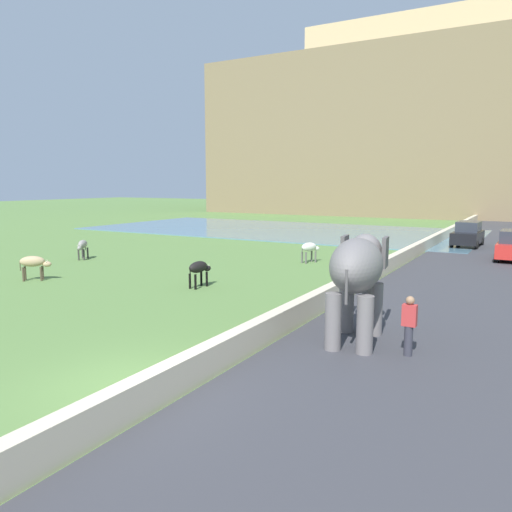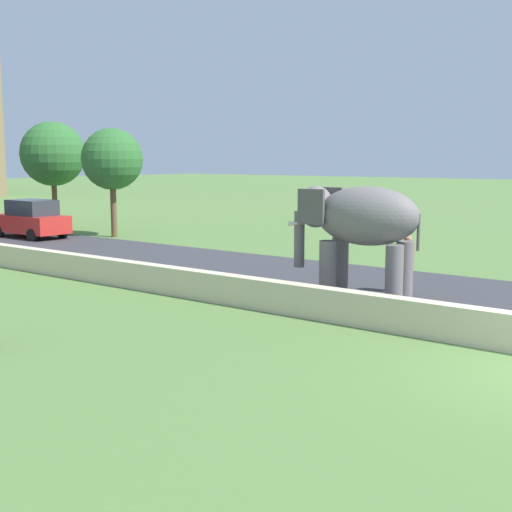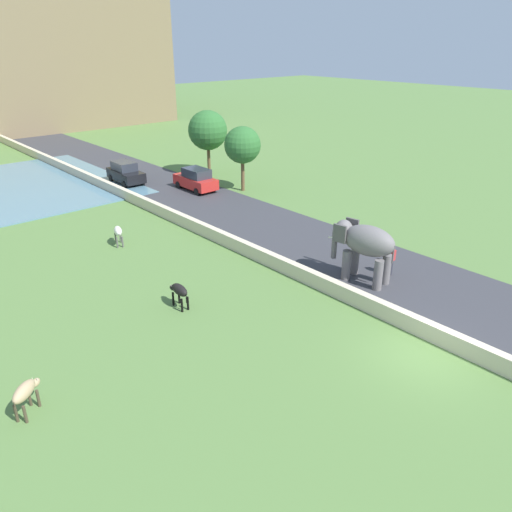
{
  "view_description": "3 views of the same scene",
  "coord_description": "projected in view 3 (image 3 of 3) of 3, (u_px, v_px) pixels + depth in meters",
  "views": [
    {
      "loc": [
        7.68,
        -7.7,
        4.47
      ],
      "look_at": [
        -1.6,
        8.58,
        1.72
      ],
      "focal_mm": 34.8,
      "sensor_mm": 36.0,
      "label": 1
    },
    {
      "loc": [
        -11.8,
        -2.71,
        3.68
      ],
      "look_at": [
        2.29,
        8.01,
        1.11
      ],
      "focal_mm": 47.4,
      "sensor_mm": 36.0,
      "label": 2
    },
    {
      "loc": [
        -15.36,
        -7.55,
        11.24
      ],
      "look_at": [
        -0.42,
        9.24,
        1.27
      ],
      "focal_mm": 34.63,
      "sensor_mm": 36.0,
      "label": 3
    }
  ],
  "objects": [
    {
      "name": "ground_plane",
      "position": [
        423.0,
        355.0,
        19.05
      ],
      "size": [
        220.0,
        220.0,
        0.0
      ],
      "primitive_type": "plane",
      "color": "#567A3D"
    },
    {
      "name": "road_surface",
      "position": [
        213.0,
        207.0,
        35.73
      ],
      "size": [
        7.0,
        120.0,
        0.06
      ],
      "primitive_type": "cube",
      "color": "#38383D",
      "rests_on": "ground"
    },
    {
      "name": "barrier_wall",
      "position": [
        185.0,
        221.0,
        31.92
      ],
      "size": [
        0.4,
        110.0,
        0.76
      ],
      "primitive_type": "cube",
      "color": "beige",
      "rests_on": "ground"
    },
    {
      "name": "elephant",
      "position": [
        364.0,
        243.0,
        24.09
      ],
      "size": [
        1.76,
        3.55,
        2.99
      ],
      "color": "slate",
      "rests_on": "ground"
    },
    {
      "name": "person_beside_elephant",
      "position": [
        391.0,
        260.0,
        25.1
      ],
      "size": [
        0.36,
        0.22,
        1.63
      ],
      "color": "#33333D",
      "rests_on": "ground"
    },
    {
      "name": "car_red",
      "position": [
        196.0,
        179.0,
        39.3
      ],
      "size": [
        1.83,
        4.02,
        1.8
      ],
      "color": "red",
      "rests_on": "ground"
    },
    {
      "name": "car_black",
      "position": [
        125.0,
        173.0,
        41.27
      ],
      "size": [
        1.91,
        4.06,
        1.8
      ],
      "color": "black",
      "rests_on": "ground"
    },
    {
      "name": "cow_black",
      "position": [
        179.0,
        291.0,
        22.15
      ],
      "size": [
        0.5,
        1.4,
        1.15
      ],
      "color": "black",
      "rests_on": "ground"
    },
    {
      "name": "cow_white",
      "position": [
        118.0,
        232.0,
        28.89
      ],
      "size": [
        0.81,
        1.41,
        1.15
      ],
      "color": "silver",
      "rests_on": "ground"
    },
    {
      "name": "cow_tan",
      "position": [
        25.0,
        392.0,
        15.81
      ],
      "size": [
        1.27,
        1.16,
        1.15
      ],
      "color": "tan",
      "rests_on": "ground"
    },
    {
      "name": "tree_near",
      "position": [
        242.0,
        145.0,
        38.15
      ],
      "size": [
        2.85,
        2.85,
        5.07
      ],
      "color": "brown",
      "rests_on": "ground"
    },
    {
      "name": "tree_mid",
      "position": [
        208.0,
        130.0,
        42.63
      ],
      "size": [
        3.38,
        3.38,
        5.6
      ],
      "color": "brown",
      "rests_on": "ground"
    }
  ]
}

